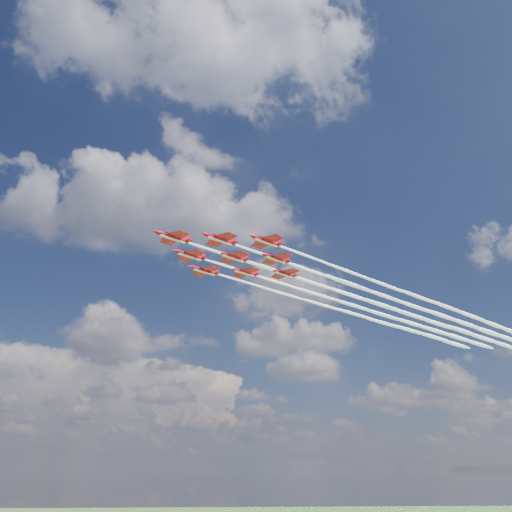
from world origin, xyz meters
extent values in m
cylinder|color=#B90A1A|center=(-12.65, -15.59, 80.01)|extent=(7.12, 5.66, 1.10)
cone|color=#B90A1A|center=(-16.69, -18.57, 80.01)|extent=(2.27, 2.08, 1.10)
cone|color=#B90A1A|center=(-8.86, -12.78, 80.01)|extent=(1.81, 1.70, 1.00)
ellipsoid|color=black|center=(-14.27, -16.78, 80.46)|extent=(2.22, 1.98, 0.72)
cube|color=#B90A1A|center=(-12.25, -15.29, 79.96)|extent=(8.08, 9.34, 0.14)
cube|color=#B90A1A|center=(-9.42, -13.20, 80.01)|extent=(3.28, 3.74, 0.12)
cube|color=#B90A1A|center=(-9.26, -13.08, 80.91)|extent=(1.38, 1.07, 1.81)
cube|color=white|center=(-12.65, -15.59, 79.51)|extent=(6.60, 5.20, 0.12)
cylinder|color=#B90A1A|center=(-0.92, -15.33, 80.01)|extent=(7.12, 5.66, 1.10)
cone|color=#B90A1A|center=(-4.96, -18.32, 80.01)|extent=(2.27, 2.08, 1.10)
cone|color=#B90A1A|center=(2.87, -12.53, 80.01)|extent=(1.81, 1.70, 1.00)
ellipsoid|color=black|center=(-2.54, -16.53, 80.46)|extent=(2.22, 1.98, 0.72)
cube|color=#B90A1A|center=(-0.52, -15.03, 79.96)|extent=(8.08, 9.34, 0.14)
cube|color=#B90A1A|center=(2.31, -12.94, 80.01)|extent=(3.28, 3.74, 0.12)
cube|color=#B90A1A|center=(2.47, -12.82, 80.91)|extent=(1.38, 1.07, 1.81)
cube|color=white|center=(-0.92, -15.33, 79.51)|extent=(6.60, 5.20, 0.12)
cylinder|color=#B90A1A|center=(-8.97, -4.45, 80.01)|extent=(7.12, 5.66, 1.10)
cone|color=#B90A1A|center=(-13.01, -7.43, 80.01)|extent=(2.27, 2.08, 1.10)
cone|color=#B90A1A|center=(-5.17, -1.64, 80.01)|extent=(1.81, 1.70, 1.00)
ellipsoid|color=black|center=(-10.58, -5.64, 80.46)|extent=(2.22, 1.98, 0.72)
cube|color=#B90A1A|center=(-8.56, -4.15, 79.96)|extent=(8.08, 9.34, 0.14)
cube|color=#B90A1A|center=(-5.74, -2.06, 80.01)|extent=(3.28, 3.74, 0.12)
cube|color=#B90A1A|center=(-5.57, -1.94, 80.91)|extent=(1.38, 1.07, 1.81)
cube|color=white|center=(-8.97, -4.45, 79.51)|extent=(6.60, 5.20, 0.12)
cylinder|color=#B90A1A|center=(10.81, -15.08, 80.01)|extent=(7.12, 5.66, 1.10)
cone|color=#B90A1A|center=(6.77, -18.06, 80.01)|extent=(2.27, 2.08, 1.10)
cone|color=#B90A1A|center=(14.60, -12.27, 80.01)|extent=(1.81, 1.70, 1.00)
ellipsoid|color=black|center=(9.19, -16.27, 80.46)|extent=(2.22, 1.98, 0.72)
cube|color=#B90A1A|center=(11.21, -14.78, 79.96)|extent=(8.08, 9.34, 0.14)
cube|color=#B90A1A|center=(14.04, -12.69, 80.01)|extent=(3.28, 3.74, 0.12)
cube|color=#B90A1A|center=(14.20, -12.57, 80.91)|extent=(1.38, 1.07, 1.81)
cube|color=white|center=(10.81, -15.08, 79.51)|extent=(6.60, 5.20, 0.12)
cylinder|color=#B90A1A|center=(2.76, -4.19, 80.01)|extent=(7.12, 5.66, 1.10)
cone|color=#B90A1A|center=(-1.28, -7.18, 80.01)|extent=(2.27, 2.08, 1.10)
cone|color=#B90A1A|center=(6.56, -1.39, 80.01)|extent=(1.81, 1.70, 1.00)
ellipsoid|color=black|center=(1.15, -5.39, 80.46)|extent=(2.22, 1.98, 0.72)
cube|color=#B90A1A|center=(3.17, -3.89, 79.96)|extent=(8.08, 9.34, 0.14)
cube|color=#B90A1A|center=(5.99, -1.81, 80.01)|extent=(3.28, 3.74, 0.12)
cube|color=#B90A1A|center=(6.16, -1.69, 80.91)|extent=(1.38, 1.07, 1.81)
cube|color=white|center=(2.76, -4.19, 79.51)|extent=(6.60, 5.20, 0.12)
cylinder|color=#B90A1A|center=(-5.28, 6.69, 80.01)|extent=(7.12, 5.66, 1.10)
cone|color=#B90A1A|center=(-9.32, 3.71, 80.01)|extent=(2.27, 2.08, 1.10)
cone|color=#B90A1A|center=(-1.48, 9.50, 80.01)|extent=(1.81, 1.70, 1.00)
ellipsoid|color=black|center=(-6.90, 5.50, 80.46)|extent=(2.22, 1.98, 0.72)
cube|color=#B90A1A|center=(-4.88, 6.99, 79.96)|extent=(8.08, 9.34, 0.14)
cube|color=#B90A1A|center=(-2.05, 9.08, 80.01)|extent=(3.28, 3.74, 0.12)
cube|color=#B90A1A|center=(-1.89, 9.20, 80.91)|extent=(1.38, 1.07, 1.81)
cube|color=white|center=(-5.28, 6.69, 79.51)|extent=(6.60, 5.20, 0.12)
cylinder|color=#B90A1A|center=(14.49, -3.94, 80.01)|extent=(7.12, 5.66, 1.10)
cone|color=#B90A1A|center=(10.45, -6.92, 80.01)|extent=(2.27, 2.08, 1.10)
cone|color=#B90A1A|center=(18.29, -1.13, 80.01)|extent=(1.81, 1.70, 1.00)
ellipsoid|color=black|center=(12.88, -5.13, 80.46)|extent=(2.22, 1.98, 0.72)
cube|color=#B90A1A|center=(14.90, -3.64, 79.96)|extent=(8.08, 9.34, 0.14)
cube|color=#B90A1A|center=(17.72, -1.55, 80.01)|extent=(3.28, 3.74, 0.12)
cube|color=#B90A1A|center=(17.89, -1.43, 80.91)|extent=(1.38, 1.07, 1.81)
cube|color=white|center=(14.49, -3.94, 79.51)|extent=(6.60, 5.20, 0.12)
cylinder|color=#B90A1A|center=(6.45, 6.95, 80.01)|extent=(7.12, 5.66, 1.10)
cone|color=#B90A1A|center=(2.41, 3.96, 80.01)|extent=(2.27, 2.08, 1.10)
cone|color=#B90A1A|center=(10.25, 9.75, 80.01)|extent=(1.81, 1.70, 1.00)
ellipsoid|color=black|center=(4.83, 5.75, 80.46)|extent=(2.22, 1.98, 0.72)
cube|color=#B90A1A|center=(6.85, 7.24, 79.96)|extent=(8.08, 9.34, 0.14)
cube|color=#B90A1A|center=(9.68, 9.33, 80.01)|extent=(3.28, 3.74, 0.12)
cube|color=#B90A1A|center=(9.84, 9.45, 80.91)|extent=(1.38, 1.07, 1.81)
cube|color=white|center=(6.45, 6.95, 79.51)|extent=(6.60, 5.20, 0.12)
cylinder|color=#B90A1A|center=(18.18, 7.20, 80.01)|extent=(7.12, 5.66, 1.10)
cone|color=#B90A1A|center=(14.14, 4.21, 80.01)|extent=(2.27, 2.08, 1.10)
cone|color=#B90A1A|center=(21.98, 10.01, 80.01)|extent=(1.81, 1.70, 1.00)
ellipsoid|color=black|center=(16.56, 6.01, 80.46)|extent=(2.22, 1.98, 0.72)
cube|color=#B90A1A|center=(18.58, 7.50, 79.96)|extent=(8.08, 9.34, 0.14)
cube|color=#B90A1A|center=(21.41, 9.59, 80.01)|extent=(3.28, 3.74, 0.12)
cube|color=#B90A1A|center=(21.57, 9.71, 80.91)|extent=(1.38, 1.07, 1.81)
cube|color=white|center=(18.18, 7.20, 79.51)|extent=(6.60, 5.20, 0.12)
camera|label=1|loc=(0.00, -129.54, 26.51)|focal=35.00mm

